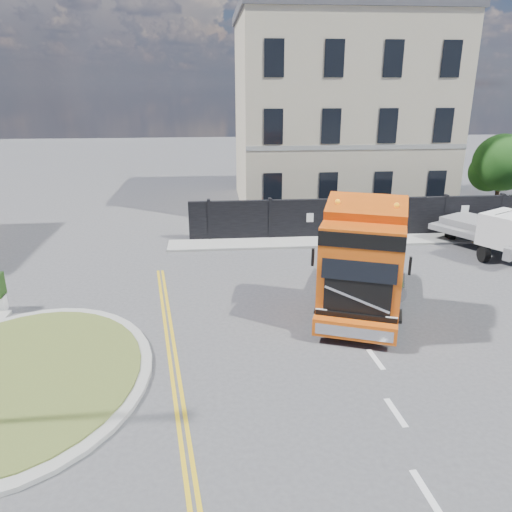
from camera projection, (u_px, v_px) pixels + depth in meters
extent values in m
plane|color=#424244|center=(271.00, 319.00, 16.55)|extent=(120.00, 120.00, 0.00)
cylinder|color=#969691|center=(20.00, 379.00, 13.11)|extent=(6.80, 6.80, 0.12)
cylinder|color=#3F5321|center=(20.00, 376.00, 13.09)|extent=(6.20, 6.20, 0.05)
cube|color=black|center=(368.00, 217.00, 25.20)|extent=(18.00, 0.25, 2.00)
cube|color=beige|center=(337.00, 116.00, 30.79)|extent=(12.00, 10.00, 11.00)
cube|color=#4A4A4F|center=(342.00, 14.00, 28.90)|extent=(12.30, 10.30, 0.50)
cube|color=beige|center=(393.00, 0.00, 28.91)|extent=(0.80, 0.80, 1.60)
cylinder|color=#382619|center=(497.00, 198.00, 28.68)|extent=(0.24, 0.24, 2.40)
sphere|color=#143510|center=(502.00, 163.00, 28.02)|extent=(3.20, 3.20, 3.20)
sphere|color=#143510|center=(488.00, 172.00, 28.55)|extent=(2.20, 2.20, 2.20)
cube|color=#969691|center=(372.00, 240.00, 24.66)|extent=(20.00, 1.60, 0.12)
cube|color=black|center=(363.00, 283.00, 17.60)|extent=(4.44, 6.63, 0.44)
cube|color=#D4520F|center=(362.00, 263.00, 15.59)|extent=(3.20, 3.26, 2.75)
cube|color=#D4520F|center=(367.00, 219.00, 16.15)|extent=(2.61, 1.70, 1.37)
cube|color=black|center=(360.00, 264.00, 14.31)|extent=(2.04, 0.82, 1.03)
cube|color=#D4520F|center=(354.00, 330.00, 14.67)|extent=(2.42, 1.19, 0.54)
cylinder|color=black|center=(322.00, 315.00, 15.67)|extent=(0.66, 1.07, 1.02)
cylinder|color=gray|center=(322.00, 315.00, 15.67)|extent=(0.53, 0.65, 0.56)
cylinder|color=black|center=(392.00, 324.00, 15.13)|extent=(0.66, 1.07, 1.02)
cylinder|color=gray|center=(392.00, 324.00, 15.13)|extent=(0.53, 0.65, 0.56)
cylinder|color=black|center=(336.00, 276.00, 18.84)|extent=(0.66, 1.07, 1.02)
cylinder|color=gray|center=(336.00, 276.00, 18.84)|extent=(0.53, 0.65, 0.56)
cylinder|color=black|center=(394.00, 282.00, 18.30)|extent=(0.66, 1.07, 1.02)
cylinder|color=gray|center=(394.00, 282.00, 18.30)|extent=(0.53, 0.65, 0.56)
cylinder|color=black|center=(340.00, 266.00, 19.91)|extent=(0.66, 1.07, 1.02)
cylinder|color=gray|center=(340.00, 266.00, 19.91)|extent=(0.53, 0.65, 0.56)
cylinder|color=black|center=(394.00, 271.00, 19.37)|extent=(0.66, 1.07, 1.02)
cylinder|color=gray|center=(394.00, 271.00, 19.37)|extent=(0.53, 0.65, 0.56)
cube|color=slate|center=(488.00, 235.00, 23.22)|extent=(4.30, 5.42, 0.27)
cube|color=silver|center=(510.00, 230.00, 21.50)|extent=(2.70, 2.67, 1.38)
cylinder|color=black|center=(484.00, 254.00, 21.76)|extent=(0.27, 0.74, 0.74)
cylinder|color=black|center=(450.00, 233.00, 24.76)|extent=(0.27, 0.74, 0.74)
cylinder|color=black|center=(489.00, 232.00, 24.93)|extent=(0.27, 0.74, 0.74)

